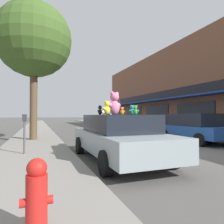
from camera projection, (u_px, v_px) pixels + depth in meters
ground_plane at (186, 154)px, 7.17m from camera, size 260.00×260.00×0.00m
sidewalk_near at (33, 164)px, 5.38m from camera, size 2.50×90.00×0.16m
plush_art_car at (118, 136)px, 6.25m from camera, size 2.06×4.71×1.41m
teddy_bear_giant at (114, 104)px, 6.39m from camera, size 0.56×0.41×0.75m
teddy_bear_orange at (122, 111)px, 6.36m from camera, size 0.17×0.16×0.25m
teddy_bear_white at (104, 111)px, 7.23m from camera, size 0.21×0.15×0.28m
teddy_bear_brown at (132, 110)px, 6.55m from camera, size 0.23×0.20×0.32m
teddy_bear_teal at (132, 110)px, 5.63m from camera, size 0.21×0.15×0.28m
teddy_bear_black at (100, 110)px, 6.77m from camera, size 0.22×0.22×0.32m
teddy_bear_blue at (109, 111)px, 7.20m from camera, size 0.21×0.24×0.33m
teddy_bear_yellow at (107, 108)px, 5.39m from camera, size 0.28×0.23×0.38m
teddy_bear_green at (135, 110)px, 5.25m from camera, size 0.17×0.17×0.25m
parked_car_far_center at (195, 127)px, 10.46m from camera, size 2.10×4.14×1.48m
parked_car_far_right at (128, 122)px, 18.13m from camera, size 1.99×4.60×1.45m
street_tree at (34, 40)px, 10.27m from camera, size 3.83×3.83×7.05m
fire_hydrant at (37, 196)px, 2.08m from camera, size 0.33×0.22×0.79m
parking_meter at (24, 129)px, 6.45m from camera, size 0.14×0.10×1.27m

